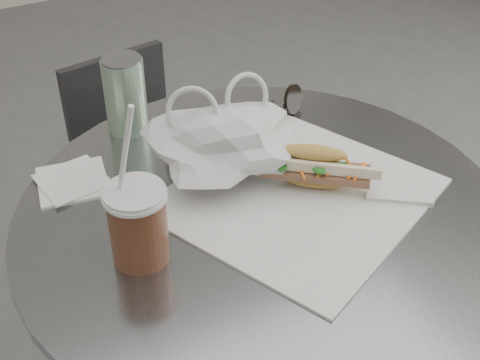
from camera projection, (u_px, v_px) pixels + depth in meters
name	position (u px, v px, depth m)	size (l,w,h in m)	color
cafe_table	(259.00, 328.00, 1.19)	(0.76, 0.76, 0.74)	slate
chair_far	(150.00, 200.00, 1.74)	(0.35, 0.37, 0.66)	#303032
sandwich_paper	(298.00, 196.00, 1.05)	(0.37, 0.35, 0.00)	white
banh_mi	(315.00, 167.00, 1.05)	(0.21, 0.19, 0.07)	tan
iced_coffee	(138.00, 223.00, 0.90)	(0.09, 0.09, 0.25)	brown
sunglasses	(282.00, 110.00, 1.21)	(0.12, 0.08, 0.06)	black
plastic_bag	(226.00, 144.00, 1.06)	(0.23, 0.18, 0.12)	silver
napkin_stack	(73.00, 181.00, 1.07)	(0.12, 0.12, 0.01)	white
drink_can	(125.00, 94.00, 1.16)	(0.07, 0.07, 0.14)	#5B9C61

